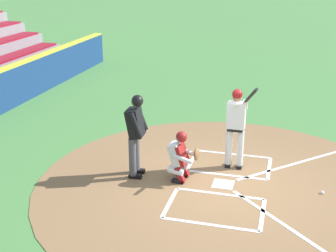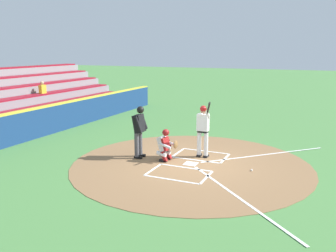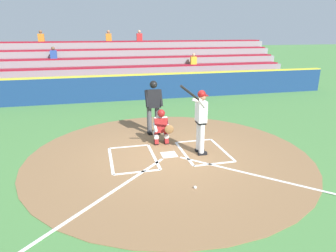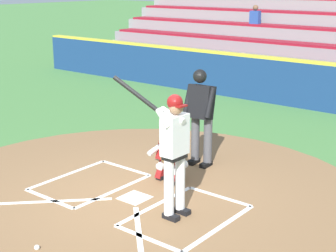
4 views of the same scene
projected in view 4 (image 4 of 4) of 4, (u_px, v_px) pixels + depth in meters
name	position (u px, v px, depth m)	size (l,w,h in m)	color
ground_plane	(135.00, 198.00, 8.29)	(120.00, 120.00, 0.00)	#4C8442
dirt_circle	(135.00, 198.00, 8.29)	(8.00, 8.00, 0.01)	olive
home_plate_and_chalk	(95.00, 217.00, 7.63)	(7.93, 4.91, 0.01)	white
batter	(174.00, 147.00, 7.37)	(0.94, 0.70, 2.13)	white
catcher	(170.00, 150.00, 8.83)	(0.59, 0.63, 1.13)	black
plate_umpire	(201.00, 111.00, 9.48)	(0.59, 0.43, 1.86)	#4C4C51
baseball	(37.00, 248.00, 6.70)	(0.07, 0.07, 0.07)	white
backstop_wall	(322.00, 87.00, 13.74)	(22.00, 0.36, 1.31)	navy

